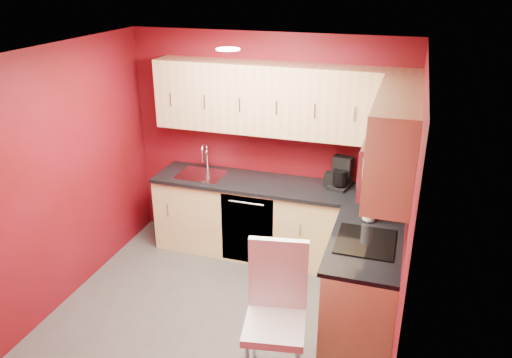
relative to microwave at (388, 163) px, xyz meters
The scene contains 21 objects.
floor 2.18m from the microwave, behind, with size 3.20×3.20×0.00m, color #474443.
ceiling 1.64m from the microwave, behind, with size 3.20×3.20×0.00m, color white.
wall_back 1.95m from the microwave, 136.99° to the left, with size 3.20×3.20×0.00m, color maroon.
wall_front 2.24m from the microwave, 129.35° to the right, with size 3.20×3.20×0.00m, color maroon.
wall_left 3.03m from the microwave, behind, with size 3.00×3.00×0.00m, color maroon.
wall_right 0.50m from the microwave, 44.09° to the right, with size 3.00×3.00×0.00m, color maroon.
base_cabinets_back 1.98m from the microwave, 140.04° to the left, with size 2.80×0.60×0.87m, color #EFD288.
base_cabinets_right 1.23m from the microwave, 151.81° to the left, with size 0.60×1.30×0.87m, color #EFD288.
countertop_back 1.73m from the microwave, 140.47° to the left, with size 2.80×0.63×0.04m, color black.
countertop_right 0.78m from the microwave, 162.04° to the left, with size 0.63×1.27×0.04m, color black.
upper_cabinets_back 1.65m from the microwave, 136.69° to the left, with size 2.80×0.35×0.75m, color tan.
upper_cabinets_right 0.33m from the microwave, 82.65° to the left, with size 0.35×1.55×0.75m.
microwave is the anchor object (origin of this frame).
cooktop 0.75m from the microwave, behind, with size 0.50×0.55×0.01m, color black.
sink 2.43m from the microwave, 154.40° to the left, with size 0.52×0.42×0.35m.
dishwasher_front 2.02m from the microwave, 153.81° to the left, with size 0.60×0.02×0.82m, color black.
downlight 1.62m from the microwave, behind, with size 0.20×0.20×0.01m, color white.
coffee_maker 1.34m from the microwave, 115.27° to the left, with size 0.20×0.27×0.34m, color black, non-canonical shape.
napkin_holder 1.45m from the microwave, 118.45° to the left, with size 0.14×0.14×0.15m, color black, non-canonical shape.
paper_towel 0.76m from the microwave, 107.01° to the left, with size 0.16×0.16×0.27m, color white, non-canonical shape.
dining_chair 1.53m from the microwave, 129.47° to the right, with size 0.47×0.50×1.17m, color white, non-canonical shape.
Camera 1 is at (1.51, -3.70, 3.11)m, focal length 35.00 mm.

